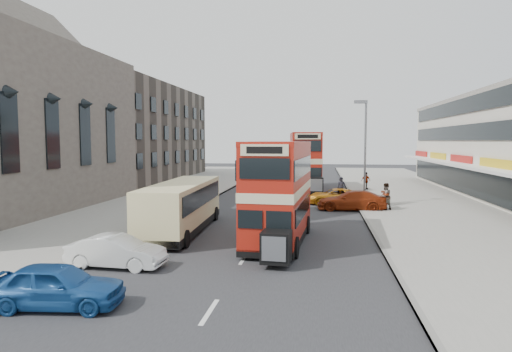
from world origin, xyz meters
The scene contains 18 objects.
ground centered at (0.00, 0.00, 0.00)m, with size 160.00×160.00×0.00m, color #28282B.
road_surface centered at (0.00, 20.00, 0.01)m, with size 12.00×90.00×0.01m, color #28282B.
pavement_right centered at (12.00, 20.00, 0.07)m, with size 12.00×90.00×0.15m, color gray.
pavement_left centered at (-12.00, 20.00, 0.07)m, with size 12.00×90.00×0.15m, color gray.
kerb_left centered at (-6.10, 20.00, 0.07)m, with size 0.20×90.00×0.16m, color gray.
kerb_right centered at (6.10, 20.00, 0.07)m, with size 0.20×90.00×0.16m, color gray.
brick_terrace centered at (-22.00, 38.00, 6.00)m, with size 14.00×28.00×12.00m, color #66594C.
street_lamp centered at (6.52, 18.00, 4.78)m, with size 1.00×0.20×8.12m.
bus_main centered at (1.22, 5.19, 2.56)m, with size 2.95×8.97×4.87m.
bus_second centered at (1.64, 29.19, 2.99)m, with size 3.74×10.38×5.67m.
coach centered at (-4.39, 7.04, 1.50)m, with size 2.88×9.72×2.55m.
car_left_near centered at (-4.69, -4.33, 0.69)m, with size 1.63×4.05×1.38m, color #1A4C90.
car_left_front centered at (-4.83, -0.03, 0.65)m, with size 1.37×3.93×1.30m, color silver.
car_right_a centered at (5.53, 16.13, 0.73)m, with size 2.03×5.00×1.45m, color maroon.
car_right_b centered at (4.41, 19.00, 0.64)m, with size 2.11×4.58×1.27m, color #C77A13.
pedestrian_near centered at (7.85, 15.77, 1.12)m, with size 0.71×0.48×1.94m, color gray.
pedestrian_far centered at (7.81, 29.05, 1.03)m, with size 1.03×0.43×1.76m, color gray.
cyclist centered at (4.91, 19.34, 0.78)m, with size 0.69×1.57×2.17m.
Camera 1 is at (3.20, -16.34, 5.08)m, focal length 30.86 mm.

